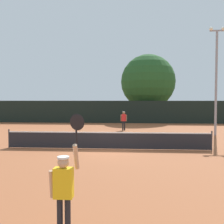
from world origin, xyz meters
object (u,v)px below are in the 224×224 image
object	(u,v)px
player_serving	(64,184)
player_receiving	(124,119)
light_pole	(216,74)
parked_car_near	(63,114)
parked_car_mid	(194,114)
tennis_ball	(75,138)
large_tree	(148,82)

from	to	relation	value
player_serving	player_receiving	world-z (taller)	player_serving
player_receiving	light_pole	size ratio (longest dim) A/B	0.20
player_receiving	light_pole	world-z (taller)	light_pole
player_serving	parked_car_near	xyz separation A→B (m)	(-8.14, 31.17, -0.32)
light_pole	parked_car_mid	world-z (taller)	light_pole
player_serving	parked_car_mid	xyz separation A→B (m)	(10.35, 33.41, -0.32)
tennis_ball	light_pole	world-z (taller)	light_pole
large_tree	parked_car_near	world-z (taller)	large_tree
parked_car_mid	light_pole	bearing A→B (deg)	-90.63
player_receiving	light_pole	xyz separation A→B (m)	(7.15, -2.99, 3.67)
player_serving	large_tree	size ratio (longest dim) A/B	0.29
player_serving	large_tree	bearing A→B (deg)	83.19
player_serving	tennis_ball	xyz separation A→B (m)	(-2.60, 13.13, -1.06)
tennis_ball	parked_car_mid	world-z (taller)	parked_car_mid
large_tree	light_pole	bearing A→B (deg)	-73.14
light_pole	large_tree	world-z (taller)	large_tree
tennis_ball	parked_car_mid	xyz separation A→B (m)	(12.94, 20.27, 0.74)
light_pole	parked_car_mid	distance (m)	18.37
player_receiving	parked_car_near	xyz separation A→B (m)	(-8.82, 12.54, -0.27)
player_receiving	large_tree	xyz separation A→B (m)	(2.88, 11.12, 4.08)
parked_car_near	large_tree	bearing A→B (deg)	-0.36
player_receiving	large_tree	bearing A→B (deg)	-104.50
large_tree	parked_car_near	size ratio (longest dim) A/B	1.98
player_receiving	parked_car_mid	distance (m)	17.67
light_pole	large_tree	bearing A→B (deg)	106.86
large_tree	parked_car_mid	world-z (taller)	large_tree
tennis_ball	parked_car_near	bearing A→B (deg)	107.09
player_serving	player_receiving	xyz separation A→B (m)	(0.67, 18.63, -0.05)
player_receiving	tennis_ball	size ratio (longest dim) A/B	24.97
tennis_ball	parked_car_near	distance (m)	18.88
tennis_ball	parked_car_near	xyz separation A→B (m)	(-5.55, 18.03, 0.74)
player_serving	large_tree	world-z (taller)	large_tree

